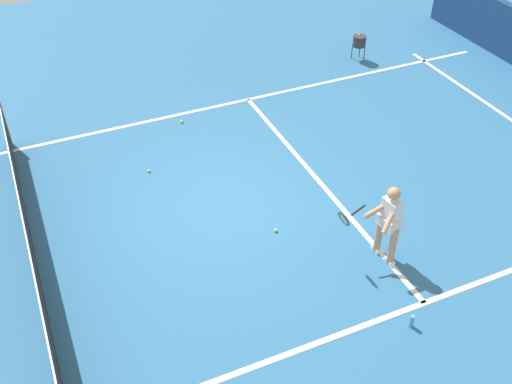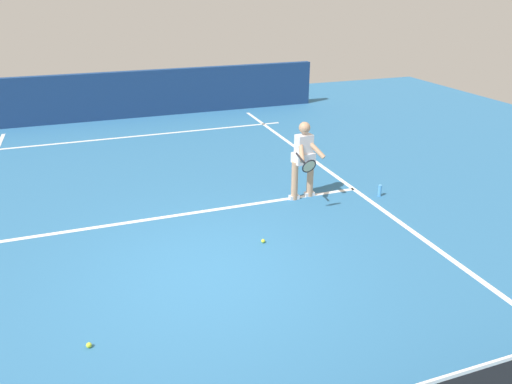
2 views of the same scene
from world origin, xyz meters
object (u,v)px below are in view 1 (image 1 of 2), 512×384
Objects in this scene: tennis_ball_near at (182,122)px; ball_hopper at (359,41)px; tennis_ball_mid at (276,230)px; tennis_ball_far at (149,171)px; water_bottle at (412,321)px; tennis_player at (387,221)px.

ball_hopper reaches higher than tennis_ball_near.
tennis_ball_mid and tennis_ball_far have the same top height.
ball_hopper is at bearing -42.81° from tennis_ball_mid.
water_bottle is at bearing 153.64° from ball_hopper.
water_bottle is (-8.51, 4.22, -0.43)m from ball_hopper.
water_bottle is (-5.67, -2.66, 0.09)m from tennis_ball_far.
tennis_player is at bearing -162.35° from tennis_ball_near.
tennis_ball_near is 1.00× the size of tennis_ball_far.
tennis_ball_near is 0.09× the size of ball_hopper.
tennis_ball_far is 6.26m from water_bottle.
tennis_ball_mid is (1.37, 1.44, -0.81)m from tennis_player.
tennis_ball_near is 1.00× the size of tennis_ball_mid.
tennis_ball_far is at bearing 30.63° from tennis_ball_mid.
tennis_player is 23.48× the size of tennis_ball_near.
tennis_player is 1.73m from water_bottle.
tennis_ball_near is 0.28× the size of water_bottle.
ball_hopper is at bearing -28.38° from tennis_player.
water_bottle reaches higher than tennis_ball_near.
water_bottle is (-1.51, 0.43, -0.73)m from tennis_player.
ball_hopper is at bearing -67.56° from tennis_ball_far.
tennis_ball_near is 2.04m from tennis_ball_far.
ball_hopper is at bearing -26.36° from water_bottle.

